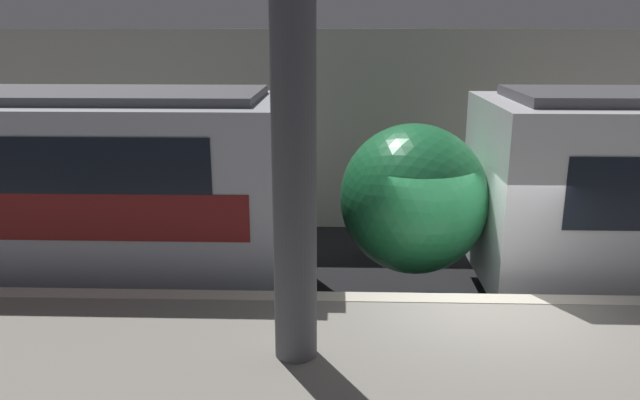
% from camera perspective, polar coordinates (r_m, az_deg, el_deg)
% --- Properties ---
extents(ground_plane, '(120.00, 120.00, 0.00)m').
position_cam_1_polar(ground_plane, '(9.37, 14.11, -14.43)').
color(ground_plane, black).
extents(station_rear_barrier, '(50.00, 0.15, 4.57)m').
position_cam_1_polar(station_rear_barrier, '(14.54, 9.62, 6.16)').
color(station_rear_barrier, '#B2AD9E').
rests_on(station_rear_barrier, ground).
extents(support_pillar_near, '(0.46, 0.46, 4.18)m').
position_cam_1_polar(support_pillar_near, '(6.42, -2.38, 2.60)').
color(support_pillar_near, '#56565B').
rests_on(support_pillar_near, platform).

